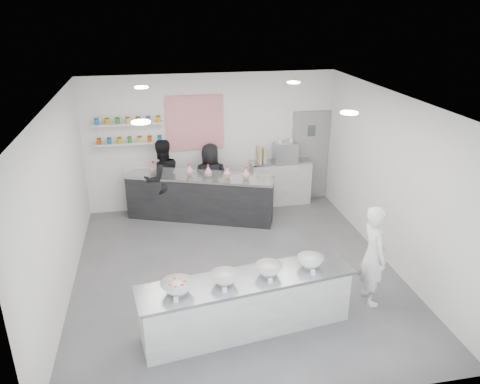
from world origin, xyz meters
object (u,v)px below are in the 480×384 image
at_px(woman_prep, 373,255).
at_px(espresso_ledge, 280,182).
at_px(espresso_machine, 285,152).
at_px(staff_left, 162,179).
at_px(prep_counter, 247,304).
at_px(staff_right, 211,179).
at_px(back_bar, 200,198).

bearing_deg(woman_prep, espresso_ledge, 6.57).
xyz_separation_m(espresso_machine, staff_left, (-2.77, -0.26, -0.36)).
height_order(prep_counter, espresso_machine, espresso_machine).
relative_size(espresso_ledge, staff_right, 0.88).
xyz_separation_m(espresso_machine, staff_right, (-1.73, -0.21, -0.44)).
bearing_deg(staff_left, staff_right, 164.72).
xyz_separation_m(back_bar, staff_left, (-0.76, 0.26, 0.38)).
distance_m(back_bar, staff_right, 0.52).
xyz_separation_m(espresso_ledge, espresso_machine, (0.09, 0.00, 0.72)).
relative_size(back_bar, staff_right, 1.99).
bearing_deg(prep_counter, back_bar, 85.24).
xyz_separation_m(back_bar, espresso_ledge, (1.92, 0.52, 0.03)).
bearing_deg(staff_right, staff_left, 7.87).
xyz_separation_m(prep_counter, staff_right, (0.04, 4.09, 0.37)).
distance_m(prep_counter, staff_left, 4.19).
relative_size(espresso_machine, woman_prep, 0.33).
relative_size(prep_counter, staff_left, 1.75).
bearing_deg(espresso_ledge, woman_prep, -84.92).
bearing_deg(espresso_ledge, prep_counter, -111.29).
bearing_deg(back_bar, woman_prep, -36.07).
height_order(back_bar, espresso_machine, espresso_machine).
distance_m(prep_counter, woman_prep, 2.09).
bearing_deg(back_bar, staff_right, 68.04).
height_order(woman_prep, staff_right, woman_prep).
relative_size(prep_counter, back_bar, 0.97).
bearing_deg(staff_right, prep_counter, 94.83).
distance_m(back_bar, staff_left, 0.89).
height_order(staff_left, staff_right, staff_left).
distance_m(espresso_machine, woman_prep, 4.02).
bearing_deg(prep_counter, espresso_ledge, 60.22).
relative_size(espresso_machine, staff_left, 0.30).
bearing_deg(espresso_machine, espresso_ledge, 180.00).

